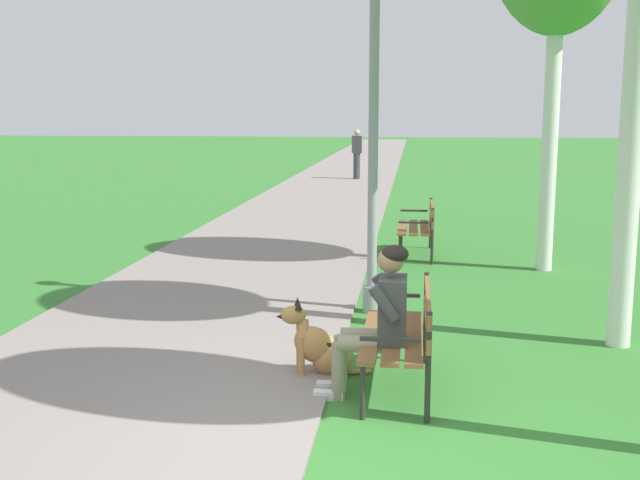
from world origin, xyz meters
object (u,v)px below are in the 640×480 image
at_px(dog_shepherd, 321,348).
at_px(pedestrian_distant, 357,154).
at_px(person_seated_on_near_bench, 379,315).
at_px(lamp_post_near, 374,96).
at_px(park_bench_near, 405,329).
at_px(park_bench_mid, 420,224).

bearing_deg(dog_shepherd, pedestrian_distant, 93.36).
distance_m(person_seated_on_near_bench, pedestrian_distant, 19.39).
xyz_separation_m(person_seated_on_near_bench, lamp_post_near, (-0.20, 2.65, 1.76)).
bearing_deg(pedestrian_distant, park_bench_near, -84.52).
distance_m(dog_shepherd, lamp_post_near, 3.13).
relative_size(park_bench_mid, person_seated_on_near_bench, 1.20).
xyz_separation_m(park_bench_near, person_seated_on_near_bench, (-0.21, -0.21, 0.17)).
relative_size(park_bench_near, lamp_post_near, 0.32).
xyz_separation_m(dog_shepherd, lamp_post_near, (0.32, 2.22, 2.18)).
relative_size(person_seated_on_near_bench, pedestrian_distant, 0.76).
relative_size(park_bench_near, person_seated_on_near_bench, 1.20).
height_order(park_bench_mid, person_seated_on_near_bench, person_seated_on_near_bench).
xyz_separation_m(park_bench_mid, lamp_post_near, (-0.56, -3.54, 1.92)).
bearing_deg(lamp_post_near, park_bench_near, -80.51).
xyz_separation_m(dog_shepherd, pedestrian_distant, (-1.11, 18.89, 0.58)).
bearing_deg(person_seated_on_near_bench, park_bench_near, 45.65).
bearing_deg(park_bench_near, person_seated_on_near_bench, -134.35).
bearing_deg(park_bench_mid, lamp_post_near, -99.00).
bearing_deg(pedestrian_distant, lamp_post_near, -85.11).
height_order(person_seated_on_near_bench, pedestrian_distant, pedestrian_distant).
distance_m(park_bench_near, pedestrian_distant, 19.20).
bearing_deg(park_bench_near, dog_shepherd, 163.36).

